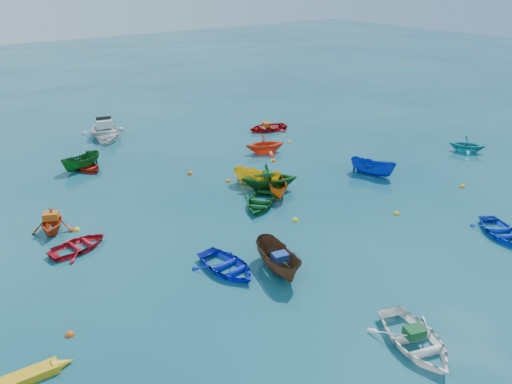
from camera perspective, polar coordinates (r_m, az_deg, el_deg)
ground at (r=25.68m, az=6.63°, el=-4.55°), size 160.00×160.00×0.00m
dinghy_blue_sw at (r=22.52m, az=-3.33°, el=-8.95°), size 2.68×3.49×0.67m
dinghy_white_near at (r=19.50m, az=17.63°, el=-16.38°), size 3.52×4.17×0.74m
sampan_brown_mid at (r=22.50m, az=2.57°, el=-8.97°), size 1.94×3.56×1.31m
dinghy_blue_se at (r=28.09m, az=26.01°, el=-4.39°), size 3.45×3.70×0.63m
dinghy_orange_w at (r=27.65m, az=-22.14°, el=-4.11°), size 2.96×3.13×1.30m
sampan_yellow_mid at (r=30.74m, az=0.12°, el=0.71°), size 2.53×3.39×1.24m
dinghy_green_e at (r=28.19m, az=0.42°, el=-1.59°), size 3.83×3.75×0.65m
dinghy_cyan_se at (r=39.57m, az=22.87°, el=4.27°), size 3.11×3.21×1.29m
dinghy_red_nw at (r=25.49m, az=-19.54°, el=-6.17°), size 3.18×2.52×0.59m
sampan_orange_n at (r=29.69m, az=2.49°, el=-0.21°), size 2.25×2.92×1.07m
dinghy_green_n at (r=30.22m, az=1.50°, el=0.27°), size 4.33×4.17×1.75m
dinghy_red_ne at (r=41.42m, az=1.32°, el=7.08°), size 3.70×3.00×0.68m
sampan_blue_far at (r=33.27m, az=13.11°, el=1.95°), size 2.16×3.22×1.17m
dinghy_red_far at (r=35.07m, az=-18.77°, el=2.44°), size 2.54×3.08×0.55m
dinghy_orange_far at (r=36.30m, az=1.05°, el=4.53°), size 3.53×3.29×1.51m
sampan_green_far at (r=35.29m, az=-19.22°, el=2.52°), size 3.09×1.90×1.12m
motorboat_white at (r=41.40m, az=-16.78°, el=6.02°), size 4.41×5.39×1.58m
tarp_green_a at (r=19.23m, az=17.67°, el=-14.99°), size 0.82×0.71×0.34m
tarp_blue_a at (r=21.95m, az=2.78°, el=-7.39°), size 0.76×0.63×0.32m
tarp_orange_a at (r=27.34m, az=-22.39°, el=-2.53°), size 0.91×0.82×0.36m
tarp_green_b at (r=29.80m, az=1.33°, el=2.10°), size 0.80×0.85×0.33m
tarp_orange_b at (r=41.23m, az=1.20°, el=7.74°), size 0.67×0.80×0.34m
buoy_or_a at (r=20.27m, az=-20.49°, el=-15.08°), size 0.33×0.33×0.33m
buoy_ye_a at (r=28.32m, az=15.74°, el=-2.46°), size 0.34×0.34×0.34m
buoy_or_b at (r=33.08m, az=22.51°, el=0.52°), size 0.33×0.33×0.33m
buoy_or_c at (r=32.77m, az=-7.54°, el=2.05°), size 0.38×0.38×0.38m
buoy_ye_c at (r=26.67m, az=4.51°, el=-3.28°), size 0.35×0.35×0.35m
buoy_or_d at (r=34.64m, az=2.06°, el=3.52°), size 0.34×0.34×0.34m
buoy_ye_d at (r=27.26m, az=-19.80°, el=-4.14°), size 0.35×0.35×0.35m
buoy_or_e at (r=31.37m, az=-3.17°, el=1.18°), size 0.32×0.32×0.32m
buoy_ye_e at (r=38.54m, az=3.83°, el=5.68°), size 0.33×0.33×0.33m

